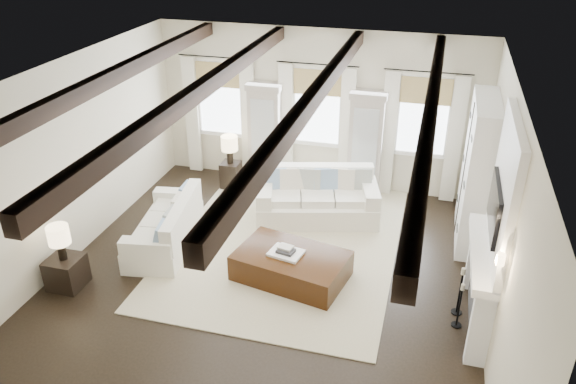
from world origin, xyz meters
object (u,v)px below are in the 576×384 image
(ottoman, at_px, (291,266))
(side_table_back, at_px, (231,175))
(sofa_back, at_px, (317,199))
(side_table_front, at_px, (67,272))
(sofa_left, at_px, (168,228))

(ottoman, distance_m, side_table_back, 3.39)
(sofa_back, bearing_deg, side_table_back, 159.15)
(sofa_back, xyz_separation_m, side_table_front, (-3.22, -3.07, -0.14))
(sofa_back, distance_m, sofa_left, 2.76)
(sofa_left, bearing_deg, side_table_front, -123.60)
(sofa_left, relative_size, side_table_back, 3.71)
(side_table_front, bearing_deg, sofa_left, 56.40)
(ottoman, bearing_deg, sofa_back, 102.50)
(sofa_left, xyz_separation_m, side_table_back, (0.26, 2.36, -0.06))
(sofa_left, relative_size, ottoman, 1.23)
(sofa_left, distance_m, ottoman, 2.32)
(side_table_front, xyz_separation_m, side_table_back, (1.24, 3.83, 0.03))
(sofa_left, height_order, ottoman, sofa_left)
(ottoman, relative_size, side_table_back, 3.02)
(sofa_back, height_order, side_table_back, sofa_back)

